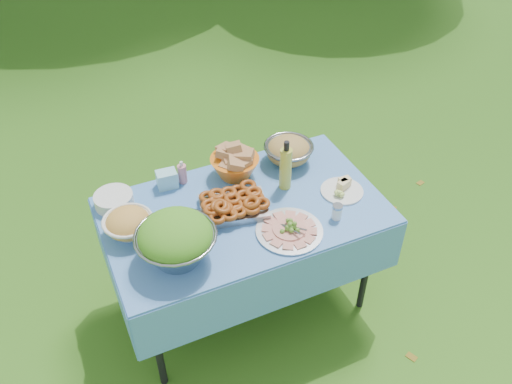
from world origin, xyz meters
TOP-DOWN VIEW (x-y plane):
  - ground at (0.00, 0.00)m, footprint 80.00×80.00m
  - picnic_table at (0.00, 0.00)m, footprint 1.46×0.86m
  - salad_bowl at (-0.42, -0.19)m, footprint 0.42×0.42m
  - pasta_bowl_white at (-0.59, 0.07)m, footprint 0.28×0.28m
  - plate_stack at (-0.61, 0.32)m, footprint 0.21×0.21m
  - wipes_box at (-0.31, 0.35)m, footprint 0.11×0.09m
  - sanitizer_bottle at (-0.22, 0.35)m, footprint 0.05×0.05m
  - bread_bowl at (0.07, 0.28)m, footprint 0.33×0.33m
  - pasta_bowl_steel at (0.40, 0.28)m, footprint 0.33×0.33m
  - fried_tray at (-0.05, 0.01)m, footprint 0.39×0.31m
  - charcuterie_platter at (0.14, -0.25)m, footprint 0.35×0.35m
  - oil_bottle at (0.28, 0.08)m, footprint 0.08×0.08m
  - cheese_plate at (0.54, -0.09)m, footprint 0.26×0.26m
  - shaker at (0.41, -0.26)m, footprint 0.07×0.07m

SIDE VIEW (x-z plane):
  - ground at x=0.00m, z-range 0.00..0.00m
  - picnic_table at x=0.00m, z-range 0.00..0.76m
  - cheese_plate at x=0.54m, z-range 0.76..0.82m
  - plate_stack at x=-0.61m, z-range 0.76..0.83m
  - charcuterie_platter at x=0.14m, z-range 0.76..0.84m
  - fried_tray at x=-0.05m, z-range 0.76..0.84m
  - shaker at x=0.41m, z-range 0.76..0.85m
  - wipes_box at x=-0.31m, z-range 0.76..0.86m
  - pasta_bowl_white at x=-0.59m, z-range 0.76..0.90m
  - sanitizer_bottle at x=-0.22m, z-range 0.76..0.90m
  - pasta_bowl_steel at x=0.40m, z-range 0.76..0.91m
  - bread_bowl at x=0.07m, z-range 0.76..0.94m
  - salad_bowl at x=-0.42m, z-range 0.76..1.01m
  - oil_bottle at x=0.28m, z-range 0.76..1.06m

